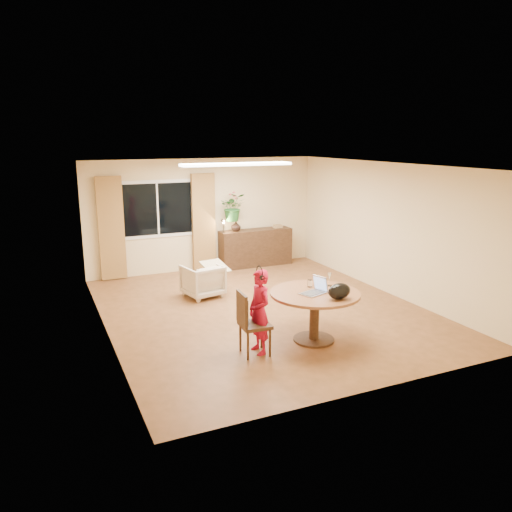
{
  "coord_description": "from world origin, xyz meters",
  "views": [
    {
      "loc": [
        -3.66,
        -7.81,
        3.08
      ],
      "look_at": [
        -0.23,
        -0.2,
        1.08
      ],
      "focal_mm": 35.0,
      "sensor_mm": 36.0,
      "label": 1
    }
  ],
  "objects_px": {
    "child": "(259,312)",
    "armchair": "(203,280)",
    "dining_table": "(315,303)",
    "dining_chair": "(255,323)",
    "sideboard": "(256,248)"
  },
  "relations": [
    {
      "from": "child",
      "to": "armchair",
      "type": "relative_size",
      "value": 1.76
    },
    {
      "from": "armchair",
      "to": "child",
      "type": "bearing_deg",
      "value": 76.97
    },
    {
      "from": "dining_table",
      "to": "armchair",
      "type": "distance_m",
      "value": 2.96
    },
    {
      "from": "dining_table",
      "to": "armchair",
      "type": "bearing_deg",
      "value": 107.22
    },
    {
      "from": "dining_chair",
      "to": "child",
      "type": "xyz_separation_m",
      "value": [
        0.08,
        0.03,
        0.15
      ]
    },
    {
      "from": "dining_chair",
      "to": "dining_table",
      "type": "bearing_deg",
      "value": 7.75
    },
    {
      "from": "dining_chair",
      "to": "armchair",
      "type": "relative_size",
      "value": 1.33
    },
    {
      "from": "armchair",
      "to": "dining_chair",
      "type": "bearing_deg",
      "value": 75.34
    },
    {
      "from": "child",
      "to": "sideboard",
      "type": "distance_m",
      "value": 5.07
    },
    {
      "from": "dining_chair",
      "to": "child",
      "type": "height_order",
      "value": "child"
    },
    {
      "from": "dining_table",
      "to": "armchair",
      "type": "xyz_separation_m",
      "value": [
        -0.87,
        2.81,
        -0.29
      ]
    },
    {
      "from": "dining_table",
      "to": "armchair",
      "type": "height_order",
      "value": "dining_table"
    },
    {
      "from": "dining_chair",
      "to": "sideboard",
      "type": "relative_size",
      "value": 0.53
    },
    {
      "from": "sideboard",
      "to": "child",
      "type": "bearing_deg",
      "value": -113.61
    },
    {
      "from": "child",
      "to": "dining_table",
      "type": "bearing_deg",
      "value": 88.68
    }
  ]
}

